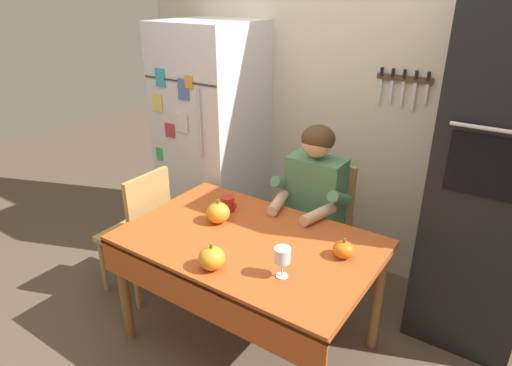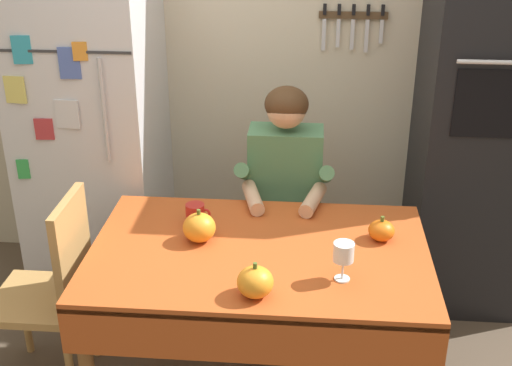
{
  "view_description": "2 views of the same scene",
  "coord_description": "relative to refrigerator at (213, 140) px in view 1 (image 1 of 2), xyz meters",
  "views": [
    {
      "loc": [
        1.22,
        -1.62,
        2.02
      ],
      "look_at": [
        -0.08,
        0.28,
        0.99
      ],
      "focal_mm": 31.03,
      "sensor_mm": 36.0,
      "label": 1
    },
    {
      "loc": [
        0.19,
        -2.28,
        2.15
      ],
      "look_at": [
        -0.02,
        0.21,
        0.99
      ],
      "focal_mm": 46.95,
      "sensor_mm": 36.0,
      "label": 2
    }
  ],
  "objects": [
    {
      "name": "seated_person",
      "position": [
        1.03,
        -0.28,
        -0.16
      ],
      "size": [
        0.47,
        0.55,
        1.25
      ],
      "color": "#38384C",
      "rests_on": "ground"
    },
    {
      "name": "pumpkin_medium",
      "position": [
        1.46,
        -0.74,
        -0.12
      ],
      "size": [
        0.11,
        0.11,
        0.11
      ],
      "color": "orange",
      "rests_on": "dining_table"
    },
    {
      "name": "back_wall_assembly",
      "position": [
        1.0,
        0.39,
        0.4
      ],
      "size": [
        3.7,
        0.13,
        2.6
      ],
      "color": "beige",
      "rests_on": "ground"
    },
    {
      "name": "ground_plane",
      "position": [
        0.95,
        -0.96,
        -0.9
      ],
      "size": [
        10.0,
        10.0,
        0.0
      ],
      "primitive_type": "plane",
      "color": "brown",
      "rests_on": "ground"
    },
    {
      "name": "refrigerator",
      "position": [
        0.0,
        0.0,
        0.0
      ],
      "size": [
        0.68,
        0.71,
        1.8
      ],
      "color": "silver",
      "rests_on": "ground"
    },
    {
      "name": "pumpkin_small",
      "position": [
        0.69,
        -0.81,
        -0.1
      ],
      "size": [
        0.14,
        0.14,
        0.15
      ],
      "color": "orange",
      "rests_on": "dining_table"
    },
    {
      "name": "coffee_mug",
      "position": [
        0.65,
        -0.66,
        -0.11
      ],
      "size": [
        0.11,
        0.08,
        0.09
      ],
      "color": "#B2231E",
      "rests_on": "dining_table"
    },
    {
      "name": "dining_table",
      "position": [
        0.95,
        -0.88,
        -0.24
      ],
      "size": [
        1.4,
        0.9,
        0.74
      ],
      "color": "brown",
      "rests_on": "ground"
    },
    {
      "name": "chair_behind_person",
      "position": [
        1.03,
        -0.09,
        -0.39
      ],
      "size": [
        0.4,
        0.4,
        0.93
      ],
      "color": "tan",
      "rests_on": "ground"
    },
    {
      "name": "wine_glass",
      "position": [
        1.28,
        -1.06,
        -0.04
      ],
      "size": [
        0.08,
        0.08,
        0.16
      ],
      "color": "white",
      "rests_on": "dining_table"
    },
    {
      "name": "chair_left_side",
      "position": [
        0.05,
        -0.86,
        -0.39
      ],
      "size": [
        0.4,
        0.4,
        0.93
      ],
      "color": "tan",
      "rests_on": "ground"
    },
    {
      "name": "pumpkin_large",
      "position": [
        0.96,
        -1.19,
        -0.1
      ],
      "size": [
        0.14,
        0.14,
        0.14
      ],
      "color": "orange",
      "rests_on": "dining_table"
    },
    {
      "name": "wall_oven",
      "position": [
        2.0,
        0.04,
        0.15
      ],
      "size": [
        0.6,
        0.64,
        2.1
      ],
      "color": "black",
      "rests_on": "ground"
    }
  ]
}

